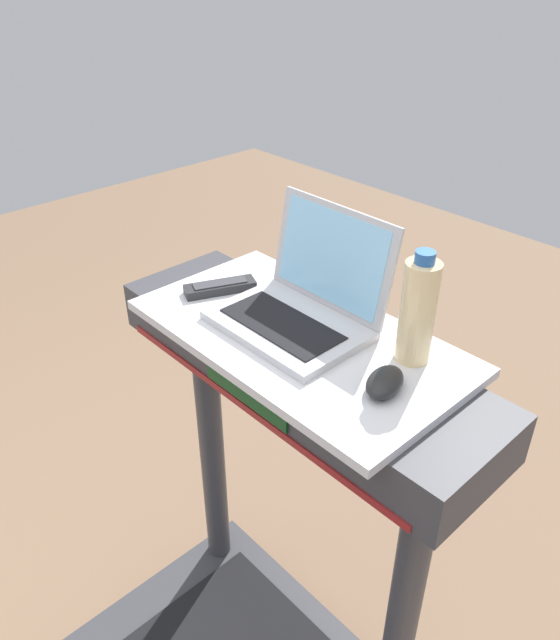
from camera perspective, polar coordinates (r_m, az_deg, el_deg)
desk_board at (r=1.26m, az=1.67°, el=-1.50°), size 0.69×0.38×0.02m
laptop at (r=1.26m, az=2.05°, el=1.65°), size 0.31×0.26×0.23m
computer_mouse at (r=1.10m, az=9.66°, el=-5.68°), size 0.09×0.11×0.03m
water_bottle at (r=1.15m, az=12.61°, el=0.81°), size 0.07×0.07×0.22m
tv_remote at (r=1.40m, az=-5.56°, el=3.05°), size 0.11×0.17×0.02m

